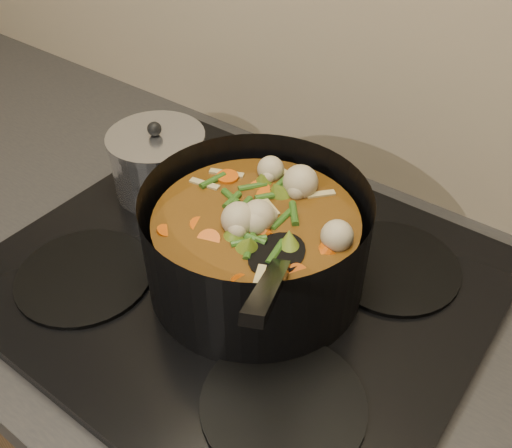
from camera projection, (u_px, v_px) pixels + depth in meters
The scene contains 3 objects.
stovetop at pixel (240, 277), 0.77m from camera, with size 0.62×0.54×0.03m.
stockpot at pixel (256, 243), 0.71m from camera, with size 0.34×0.37×0.21m.
saucepan at pixel (159, 163), 0.87m from camera, with size 0.15×0.15×0.12m.
Camera 1 is at (0.34, 1.51, 1.48)m, focal length 40.00 mm.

